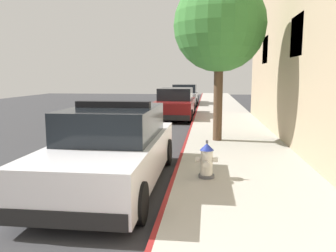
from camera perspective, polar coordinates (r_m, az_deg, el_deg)
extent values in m
cube|color=#353538|center=(12.29, -18.18, -2.69)|extent=(29.51, 60.00, 0.20)
cube|color=#ADA89E|center=(11.16, 11.01, -2.59)|extent=(2.96, 60.00, 0.15)
cube|color=maroon|center=(11.14, 3.19, -2.46)|extent=(0.08, 60.00, 0.15)
cube|color=black|center=(10.05, 20.93, 13.98)|extent=(0.06, 1.30, 1.10)
cube|color=black|center=(15.05, 16.11, 12.16)|extent=(0.06, 1.30, 1.10)
cube|color=white|center=(6.84, -9.25, -5.17)|extent=(1.84, 4.80, 0.76)
cube|color=black|center=(6.86, -9.04, 0.64)|extent=(1.64, 2.50, 0.60)
cube|color=black|center=(4.83, -17.05, -14.57)|extent=(1.76, 0.16, 0.24)
cube|color=black|center=(9.12, -5.18, -3.36)|extent=(1.76, 0.16, 0.24)
cylinder|color=black|center=(8.74, -11.59, -4.02)|extent=(0.22, 0.64, 0.64)
cylinder|color=black|center=(8.36, -0.29, -4.41)|extent=(0.22, 0.64, 0.64)
cylinder|color=black|center=(5.73, -22.47, -11.13)|extent=(0.22, 0.64, 0.64)
cylinder|color=black|center=(5.14, -5.04, -12.76)|extent=(0.22, 0.64, 0.64)
cube|color=black|center=(6.78, -9.22, 3.60)|extent=(1.48, 0.20, 0.12)
cube|color=red|center=(6.88, -12.03, 3.60)|extent=(0.44, 0.18, 0.11)
cube|color=#1E33E0|center=(6.69, -6.33, 3.60)|extent=(0.44, 0.18, 0.11)
cube|color=maroon|center=(17.54, 1.26, 3.19)|extent=(1.84, 4.80, 0.76)
cube|color=black|center=(17.64, 1.32, 5.43)|extent=(1.64, 2.50, 0.60)
cube|color=black|center=(15.25, 0.42, 1.42)|extent=(1.76, 0.16, 0.24)
cube|color=black|center=(19.89, 1.91, 3.05)|extent=(1.76, 0.16, 0.24)
cylinder|color=black|center=(19.34, -0.80, 2.90)|extent=(0.22, 0.64, 0.64)
cylinder|color=black|center=(19.20, 4.31, 2.84)|extent=(0.22, 0.64, 0.64)
cylinder|color=black|center=(16.00, -2.39, 1.74)|extent=(0.22, 0.64, 0.64)
cylinder|color=black|center=(15.82, 3.78, 1.66)|extent=(0.22, 0.64, 0.64)
cube|color=#B2B5BA|center=(25.43, 2.84, 4.80)|extent=(1.84, 4.80, 0.76)
cube|color=black|center=(25.55, 2.87, 6.34)|extent=(1.64, 2.50, 0.60)
cube|color=black|center=(23.13, 2.43, 3.80)|extent=(1.76, 0.16, 0.24)
cube|color=black|center=(27.78, 3.16, 4.57)|extent=(1.76, 0.16, 0.24)
cylinder|color=black|center=(27.21, 1.27, 4.50)|extent=(0.22, 0.64, 0.64)
cylinder|color=black|center=(27.10, 4.90, 4.45)|extent=(0.22, 0.64, 0.64)
cylinder|color=black|center=(23.84, 0.48, 3.94)|extent=(0.22, 0.64, 0.64)
cylinder|color=black|center=(23.71, 4.63, 3.89)|extent=(0.22, 0.64, 0.64)
cylinder|color=#4C4C51|center=(6.93, 6.47, -8.34)|extent=(0.32, 0.32, 0.06)
cylinder|color=silver|center=(6.85, 6.51, -6.09)|extent=(0.24, 0.24, 0.50)
cone|color=navy|center=(6.78, 6.55, -3.48)|extent=(0.28, 0.28, 0.14)
cylinder|color=#4C4C51|center=(6.76, 6.57, -2.65)|extent=(0.05, 0.05, 0.06)
cylinder|color=silver|center=(6.84, 5.09, -5.58)|extent=(0.10, 0.10, 0.10)
cylinder|color=silver|center=(6.84, 7.95, -5.63)|extent=(0.10, 0.10, 0.10)
cylinder|color=silver|center=(6.68, 6.50, -6.40)|extent=(0.13, 0.12, 0.13)
cylinder|color=brown|center=(10.75, 8.40, 4.37)|extent=(0.28, 0.28, 2.56)
sphere|color=#387A33|center=(10.83, 8.67, 16.40)|extent=(2.81, 2.81, 2.81)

